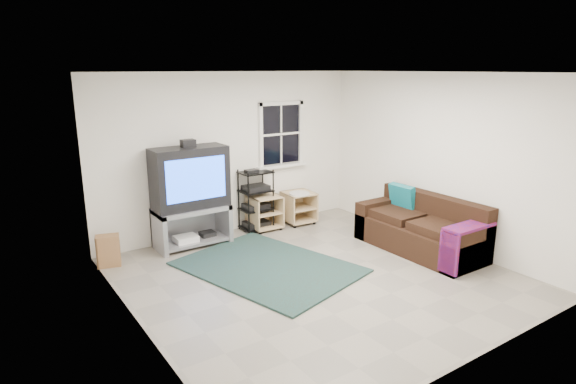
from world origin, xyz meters
TOP-DOWN VIEW (x-y plane):
  - room at (0.95, 2.27)m, footprint 4.60×4.62m
  - tv_unit at (-0.87, 2.00)m, footprint 1.11×0.56m
  - av_rack at (0.33, 2.09)m, footprint 0.52×0.37m
  - side_table_left at (0.46, 2.07)m, footprint 0.51×0.51m
  - side_table_right at (1.12, 1.99)m, footprint 0.54×0.55m
  - sofa at (1.88, -0.11)m, footprint 0.86×1.94m
  - shag_rug at (-0.38, 0.60)m, footprint 2.22×2.67m
  - paper_bag at (-2.15, 1.90)m, footprint 0.35×0.28m

SIDE VIEW (x-z plane):
  - shag_rug at x=-0.38m, z-range 0.00..0.03m
  - paper_bag at x=-2.15m, z-range 0.00..0.44m
  - side_table_left at x=0.46m, z-range 0.02..0.60m
  - sofa at x=1.88m, z-range -0.13..0.76m
  - side_table_right at x=1.12m, z-range 0.03..0.61m
  - av_rack at x=0.33m, z-range -0.07..0.96m
  - tv_unit at x=-0.87m, z-range 0.08..1.72m
  - room at x=0.95m, z-range -0.82..3.78m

